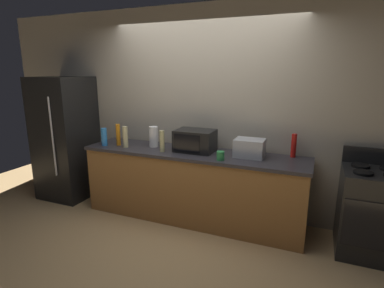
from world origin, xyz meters
TOP-DOWN VIEW (x-y plane):
  - ground_plane at (0.00, 0.00)m, footprint 8.00×8.00m
  - back_wall at (0.00, 0.81)m, footprint 6.40×0.10m
  - counter_run at (0.00, 0.40)m, footprint 2.84×0.64m
  - refrigerator at (-2.05, 0.40)m, footprint 0.72×0.73m
  - stove_range at (2.00, 0.40)m, footprint 0.60×0.61m
  - microwave at (0.02, 0.45)m, footprint 0.48×0.35m
  - toaster_oven at (0.70, 0.46)m, footprint 0.34×0.26m
  - paper_towel_roll at (-0.57, 0.45)m, footprint 0.12×0.12m
  - bottle_spray_cleaner at (-1.22, 0.25)m, footprint 0.08×0.08m
  - bottle_hand_soap at (-0.90, 0.27)m, footprint 0.07×0.07m
  - bottle_hot_sauce at (1.18, 0.64)m, footprint 0.06×0.06m
  - bottle_vinegar at (-0.35, 0.27)m, footprint 0.06×0.06m
  - bottle_dish_soap at (-1.05, 0.34)m, footprint 0.06×0.06m
  - mug_green at (0.43, 0.19)m, footprint 0.09×0.09m

SIDE VIEW (x-z plane):
  - ground_plane at x=0.00m, z-range 0.00..0.00m
  - counter_run at x=0.00m, z-range 0.00..0.90m
  - stove_range at x=2.00m, z-range -0.08..1.00m
  - refrigerator at x=-2.05m, z-range 0.00..1.80m
  - mug_green at x=0.43m, z-range 0.90..1.00m
  - toaster_oven at x=0.70m, z-range 0.90..1.11m
  - bottle_spray_cleaner at x=-1.22m, z-range 0.90..1.14m
  - bottle_vinegar at x=-0.35m, z-range 0.90..1.16m
  - microwave at x=0.02m, z-range 0.90..1.17m
  - paper_towel_roll at x=-0.57m, z-range 0.90..1.17m
  - bottle_hot_sauce at x=1.18m, z-range 0.90..1.17m
  - bottle_hand_soap at x=-0.90m, z-range 0.90..1.18m
  - bottle_dish_soap at x=-1.05m, z-range 0.90..1.19m
  - back_wall at x=0.00m, z-range 0.00..2.70m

